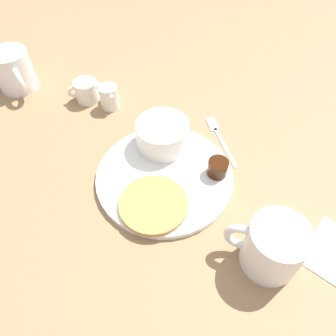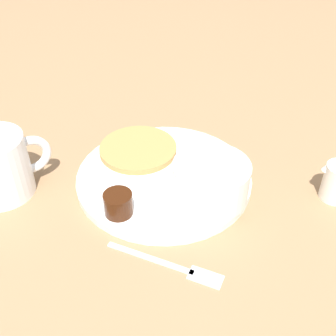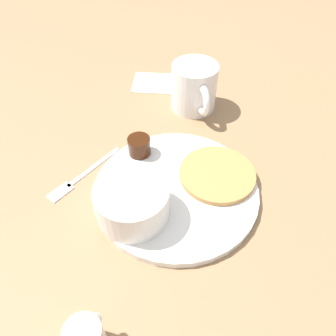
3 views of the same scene
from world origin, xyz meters
name	(u,v)px [view 3 (image 3 of 3)]	position (x,y,z in m)	size (l,w,h in m)	color
ground_plane	(174,192)	(0.00, 0.00, 0.00)	(4.00, 4.00, 0.00)	#93704C
plate	(174,190)	(0.00, 0.00, 0.01)	(0.25, 0.25, 0.01)	white
pancake_stack	(215,174)	(-0.06, -0.03, 0.02)	(0.12, 0.12, 0.01)	#B78447
bowl	(130,201)	(0.06, 0.05, 0.04)	(0.10, 0.10, 0.05)	white
syrup_cup	(137,146)	(0.06, -0.08, 0.03)	(0.04, 0.04, 0.03)	#38190A
butter_ramekin	(113,207)	(0.08, 0.05, 0.03)	(0.04, 0.04, 0.04)	white
coffee_mug	(193,88)	(-0.03, -0.22, 0.05)	(0.09, 0.12, 0.09)	white
fork	(76,179)	(0.16, -0.02, 0.00)	(0.10, 0.13, 0.00)	silver
napkin	(156,83)	(0.05, -0.31, 0.00)	(0.11, 0.08, 0.00)	white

